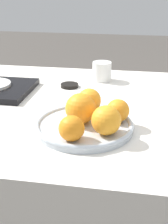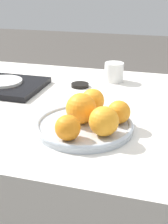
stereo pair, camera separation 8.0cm
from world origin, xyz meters
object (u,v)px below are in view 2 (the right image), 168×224
serving_tray (3,86)px  orange_1 (68,128)px  soy_dish (80,85)px  orange_0 (81,108)px  fruit_platter (84,126)px  orange_2 (93,101)px  side_plate (3,82)px  orange_3 (119,112)px  cup_1 (114,72)px  orange_4 (104,121)px

serving_tray → orange_1: bearing=-42.6°
orange_1 → soy_dish: 0.44m
serving_tray → orange_0: bearing=-32.5°
fruit_platter → serving_tray: bearing=147.2°
orange_2 → serving_tray: size_ratio=0.24×
side_plate → soy_dish: 0.28m
orange_0 → side_plate: size_ratio=0.58×
orange_1 → orange_0: bearing=88.1°
orange_1 → orange_2: size_ratio=0.91×
serving_tray → side_plate: (0.00, 0.00, 0.02)m
orange_3 → cup_1: bearing=102.7°
orange_1 → orange_4: orange_4 is taller
fruit_platter → serving_tray: (-0.37, 0.24, -0.00)m
orange_2 → orange_3: 0.10m
orange_3 → side_plate: size_ratio=0.44×
orange_2 → cup_1: orange_2 is taller
orange_4 → orange_0: bearing=143.9°
fruit_platter → cup_1: bearing=90.7°
orange_4 → side_plate: size_ratio=0.53×
orange_0 → orange_1: bearing=-91.9°
orange_0 → cup_1: 0.42m
orange_4 → side_plate: orange_4 is taller
orange_2 → orange_1: bearing=-94.3°
orange_2 → soy_dish: 0.27m
fruit_platter → orange_0: bearing=138.2°
orange_1 → orange_4: size_ratio=0.84×
orange_0 → orange_3: (0.10, 0.03, -0.01)m
fruit_platter → side_plate: bearing=147.2°
fruit_platter → orange_3: 0.10m
cup_1 → side_plate: bearing=-152.3°
orange_3 → soy_dish: 0.36m
orange_0 → side_plate: 0.43m
fruit_platter → side_plate: side_plate is taller
side_plate → orange_0: bearing=-32.5°
orange_3 → orange_4: size_ratio=0.84×
orange_0 → cup_1: orange_0 is taller
orange_2 → side_plate: size_ratio=0.49×
cup_1 → serving_tray: bearing=-152.3°
cup_1 → orange_2: bearing=-89.2°
fruit_platter → orange_1: orange_1 is taller
fruit_platter → orange_2: bearing=90.2°
orange_3 → orange_4: bearing=-106.1°
orange_3 → side_plate: bearing=155.8°
orange_1 → serving_tray: (-0.36, 0.33, -0.04)m
fruit_platter → orange_3: (0.08, 0.03, 0.03)m
orange_1 → soy_dish: (-0.10, 0.42, -0.04)m
cup_1 → soy_dish: (-0.11, -0.10, -0.03)m
orange_2 → orange_4: (0.06, -0.13, 0.00)m
orange_1 → orange_3: size_ratio=1.00×
orange_2 → serving_tray: bearing=157.8°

